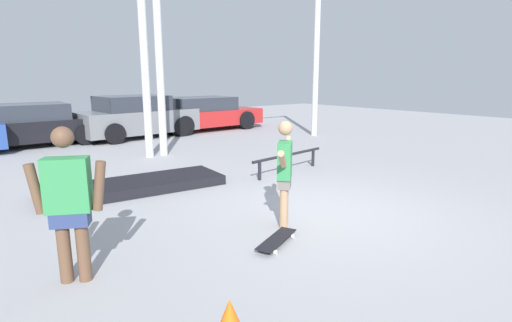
% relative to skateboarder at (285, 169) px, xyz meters
% --- Properties ---
extents(ground_plane, '(36.00, 36.00, 0.00)m').
position_rel_skateboarder_xyz_m(ground_plane, '(0.80, 0.03, -0.82)').
color(ground_plane, '#9E9EA3').
extents(skateboarder, '(1.00, 0.92, 1.47)m').
position_rel_skateboarder_xyz_m(skateboarder, '(0.00, 0.00, 0.00)').
color(skateboarder, tan).
rests_on(skateboarder, ground_plane).
extents(skateboard, '(0.81, 0.51, 0.08)m').
position_rel_skateboarder_xyz_m(skateboard, '(-0.50, -0.41, -0.75)').
color(skateboard, black).
rests_on(skateboard, ground_plane).
extents(manual_pad, '(3.25, 1.39, 0.18)m').
position_rel_skateboarder_xyz_m(manual_pad, '(-0.91, 3.02, -0.73)').
color(manual_pad, black).
rests_on(manual_pad, ground_plane).
extents(grind_rail, '(2.19, 0.33, 0.42)m').
position_rel_skateboarder_xyz_m(grind_rail, '(2.23, 2.27, -0.49)').
color(grind_rail, black).
rests_on(grind_rail, ground_plane).
extents(canopy_support_left, '(5.99, 0.20, 5.07)m').
position_rel_skateboarder_xyz_m(canopy_support_left, '(-2.29, 5.79, 2.38)').
color(canopy_support_left, silver).
rests_on(canopy_support_left, ground_plane).
extents(canopy_support_right, '(5.99, 0.20, 5.07)m').
position_rel_skateboarder_xyz_m(canopy_support_right, '(3.90, 5.79, 2.38)').
color(canopy_support_right, silver).
rests_on(canopy_support_right, ground_plane).
extents(parked_car_black, '(4.25, 1.89, 1.26)m').
position_rel_skateboarder_xyz_m(parked_car_black, '(-1.47, 9.61, -0.20)').
color(parked_car_black, black).
rests_on(parked_car_black, ground_plane).
extents(parked_car_grey, '(4.05, 2.13, 1.42)m').
position_rel_skateboarder_xyz_m(parked_car_grey, '(1.73, 9.28, -0.13)').
color(parked_car_grey, slate).
rests_on(parked_car_grey, ground_plane).
extents(parked_car_red, '(4.60, 2.13, 1.27)m').
position_rel_skateboarder_xyz_m(parked_car_red, '(4.50, 9.53, -0.19)').
color(parked_car_red, red).
rests_on(parked_car_red, ground_plane).
extents(bystander, '(0.71, 0.44, 1.59)m').
position_rel_skateboarder_xyz_m(bystander, '(-2.70, 0.20, 0.04)').
color(bystander, brown).
rests_on(bystander, ground_plane).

